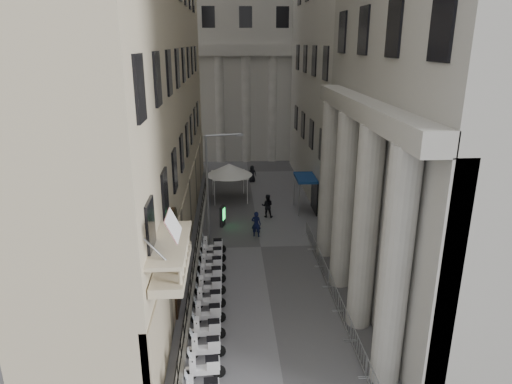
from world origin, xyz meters
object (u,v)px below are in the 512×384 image
security_tent (231,170)px  pedestrian_a (256,224)px  pedestrian_b (267,206)px  street_lamp (212,182)px  info_kiosk (223,216)px

security_tent → pedestrian_a: 8.61m
pedestrian_a → pedestrian_b: 3.98m
street_lamp → pedestrian_a: (3.05, 1.50, -3.68)m
security_tent → info_kiosk: bearing=-96.6°
pedestrian_b → security_tent: bearing=-48.1°
pedestrian_a → street_lamp: bearing=42.1°
pedestrian_a → pedestrian_b: bearing=-90.5°
security_tent → info_kiosk: security_tent is taller
security_tent → pedestrian_a: bearing=-78.0°
security_tent → info_kiosk: (-0.70, -6.10, -1.95)m
security_tent → info_kiosk: size_ratio=2.54×
street_lamp → pedestrian_b: bearing=40.3°
street_lamp → pedestrian_b: 7.70m
pedestrian_a → pedestrian_b: size_ratio=1.00×
security_tent → pedestrian_b: 5.57m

